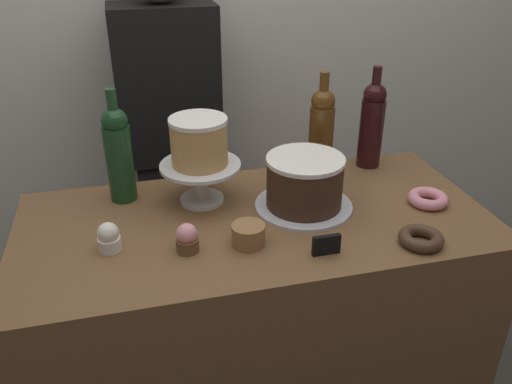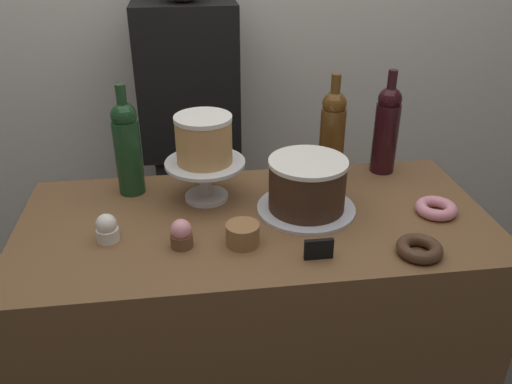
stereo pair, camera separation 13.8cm
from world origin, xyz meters
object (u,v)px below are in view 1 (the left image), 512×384
object	(u,v)px
wine_bottle_amber	(321,130)
donut_pink	(428,199)
price_sign_chalkboard	(326,245)
cupcake_vanilla	(109,238)
cupcake_strawberry	(187,239)
white_layer_cake	(199,141)
barista_figure	(173,157)
wine_bottle_dark_red	(372,123)
cookie_stack	(248,235)
chocolate_round_cake	(305,181)
cake_stand_pedestal	(201,176)
donut_chocolate	(421,238)
wine_bottle_green	(119,153)

from	to	relation	value
wine_bottle_amber	donut_pink	distance (m)	0.37
donut_pink	price_sign_chalkboard	xyz separation A→B (m)	(-0.37, -0.16, 0.01)
cupcake_vanilla	cupcake_strawberry	bearing A→B (deg)	-15.39
white_layer_cake	cupcake_vanilla	xyz separation A→B (m)	(-0.26, -0.19, -0.15)
white_layer_cake	barista_figure	bearing A→B (deg)	93.30
price_sign_chalkboard	barista_figure	xyz separation A→B (m)	(-0.28, 0.88, -0.12)
wine_bottle_dark_red	cookie_stack	distance (m)	0.62
cookie_stack	wine_bottle_dark_red	bearing A→B (deg)	36.55
white_layer_cake	chocolate_round_cake	distance (m)	0.31
cookie_stack	cake_stand_pedestal	bearing A→B (deg)	107.18
price_sign_chalkboard	cupcake_vanilla	bearing A→B (deg)	163.82
cookie_stack	barista_figure	bearing A→B (deg)	97.79
wine_bottle_dark_red	barista_figure	world-z (taller)	barista_figure
cake_stand_pedestal	white_layer_cake	xyz separation A→B (m)	(0.00, 0.00, 0.10)
cake_stand_pedestal	price_sign_chalkboard	xyz separation A→B (m)	(0.25, -0.34, -0.05)
wine_bottle_amber	cupcake_vanilla	world-z (taller)	wine_bottle_amber
price_sign_chalkboard	cookie_stack	bearing A→B (deg)	153.10
cake_stand_pedestal	cupcake_strawberry	distance (m)	0.26
cake_stand_pedestal	donut_chocolate	bearing A→B (deg)	-35.49
cake_stand_pedestal	donut_chocolate	xyz separation A→B (m)	(0.49, -0.35, -0.06)
cake_stand_pedestal	cupcake_strawberry	world-z (taller)	cake_stand_pedestal
donut_chocolate	cupcake_strawberry	bearing A→B (deg)	168.84
wine_bottle_green	donut_chocolate	bearing A→B (deg)	-30.85
cupcake_vanilla	cookie_stack	distance (m)	0.34
cake_stand_pedestal	cupcake_vanilla	size ratio (longest dim) A/B	3.04
wine_bottle_green	price_sign_chalkboard	distance (m)	0.63
chocolate_round_cake	donut_chocolate	size ratio (longest dim) A/B	1.91
cupcake_vanilla	donut_chocolate	distance (m)	0.77
cupcake_vanilla	price_sign_chalkboard	size ratio (longest dim) A/B	1.06
barista_figure	cookie_stack	bearing A→B (deg)	-82.21
price_sign_chalkboard	wine_bottle_amber	bearing A→B (deg)	71.94
barista_figure	donut_pink	bearing A→B (deg)	-47.71
wine_bottle_dark_red	cupcake_strawberry	xyz separation A→B (m)	(-0.64, -0.35, -0.11)
wine_bottle_green	cupcake_vanilla	distance (m)	0.29
donut_chocolate	cookie_stack	distance (m)	0.43
wine_bottle_dark_red	cupcake_vanilla	world-z (taller)	wine_bottle_dark_red
wine_bottle_dark_red	wine_bottle_green	distance (m)	0.78
cake_stand_pedestal	donut_chocolate	world-z (taller)	cake_stand_pedestal
wine_bottle_amber	price_sign_chalkboard	xyz separation A→B (m)	(-0.14, -0.43, -0.12)
chocolate_round_cake	cupcake_strawberry	xyz separation A→B (m)	(-0.34, -0.13, -0.05)
cake_stand_pedestal	wine_bottle_amber	size ratio (longest dim) A/B	0.69
donut_chocolate	cookie_stack	bearing A→B (deg)	166.14
cake_stand_pedestal	price_sign_chalkboard	world-z (taller)	cake_stand_pedestal
price_sign_chalkboard	donut_chocolate	bearing A→B (deg)	-3.66
chocolate_round_cake	cupcake_strawberry	size ratio (longest dim) A/B	2.88
cupcake_vanilla	donut_chocolate	bearing A→B (deg)	-12.21
wine_bottle_green	cupcake_strawberry	distance (m)	0.36
wine_bottle_green	cupcake_vanilla	world-z (taller)	wine_bottle_green
chocolate_round_cake	cupcake_vanilla	world-z (taller)	chocolate_round_cake
cake_stand_pedestal	cookie_stack	world-z (taller)	cake_stand_pedestal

